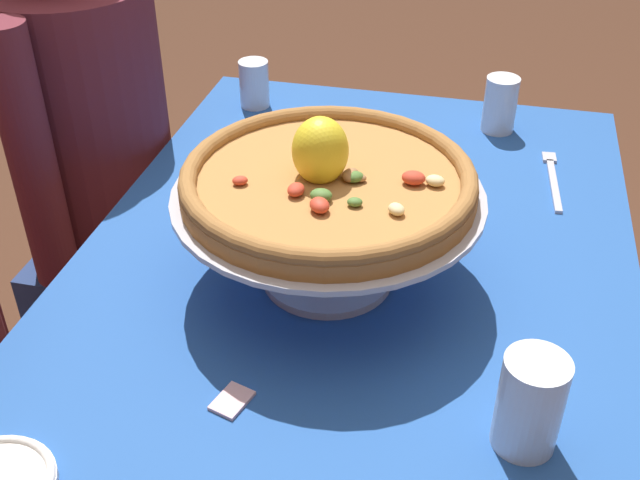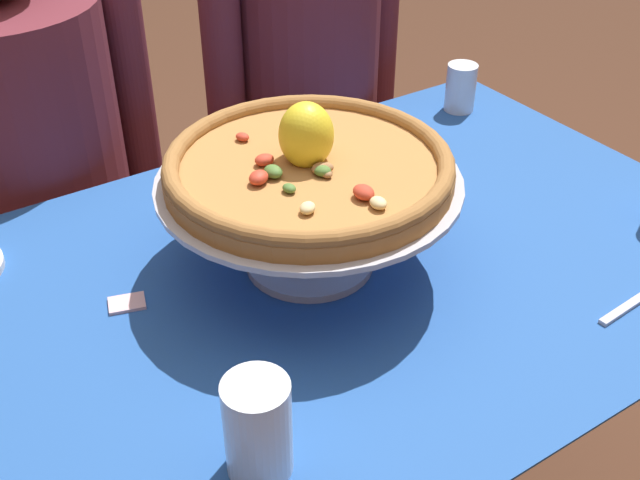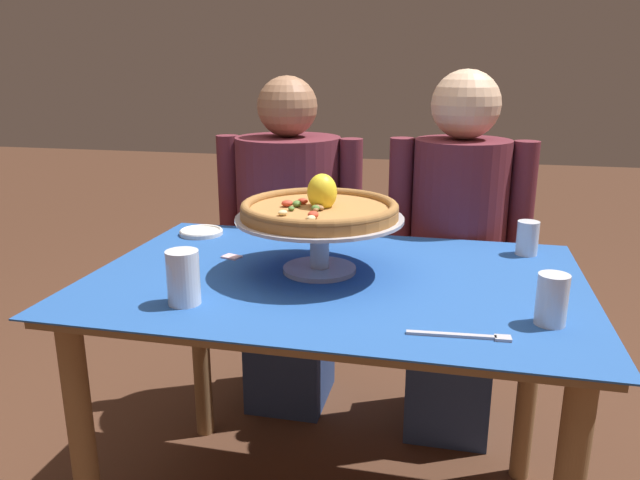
# 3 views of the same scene
# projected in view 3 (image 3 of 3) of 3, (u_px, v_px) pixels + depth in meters

# --- Properties ---
(dining_table) EXTENTS (1.23, 0.83, 0.74)m
(dining_table) POSITION_uv_depth(u_px,v_px,m) (335.00, 319.00, 1.56)
(dining_table) COLOR olive
(dining_table) RESTS_ON ground
(pizza_stand) EXTENTS (0.43, 0.43, 0.15)m
(pizza_stand) POSITION_uv_depth(u_px,v_px,m) (320.00, 232.00, 1.54)
(pizza_stand) COLOR #B7B7C1
(pizza_stand) RESTS_ON dining_table
(pizza) EXTENTS (0.40, 0.40, 0.11)m
(pizza) POSITION_uv_depth(u_px,v_px,m) (320.00, 208.00, 1.52)
(pizza) COLOR #AD753D
(pizza) RESTS_ON pizza_stand
(water_glass_front_right) EXTENTS (0.06, 0.06, 0.11)m
(water_glass_front_right) POSITION_uv_depth(u_px,v_px,m) (552.00, 303.00, 1.24)
(water_glass_front_right) COLOR white
(water_glass_front_right) RESTS_ON dining_table
(water_glass_back_right) EXTENTS (0.06, 0.06, 0.10)m
(water_glass_back_right) POSITION_uv_depth(u_px,v_px,m) (527.00, 240.00, 1.70)
(water_glass_back_right) COLOR white
(water_glass_back_right) RESTS_ON dining_table
(water_glass_front_left) EXTENTS (0.07, 0.07, 0.12)m
(water_glass_front_left) POSITION_uv_depth(u_px,v_px,m) (184.00, 281.00, 1.34)
(water_glass_front_left) COLOR white
(water_glass_front_left) RESTS_ON dining_table
(side_plate) EXTENTS (0.13, 0.13, 0.02)m
(side_plate) POSITION_uv_depth(u_px,v_px,m) (201.00, 232.00, 1.91)
(side_plate) COLOR silver
(side_plate) RESTS_ON dining_table
(dinner_fork) EXTENTS (0.20, 0.03, 0.01)m
(dinner_fork) POSITION_uv_depth(u_px,v_px,m) (465.00, 336.00, 1.19)
(dinner_fork) COLOR #B7B7C1
(dinner_fork) RESTS_ON dining_table
(sugar_packet) EXTENTS (0.06, 0.05, 0.00)m
(sugar_packet) POSITION_uv_depth(u_px,v_px,m) (232.00, 257.00, 1.68)
(sugar_packet) COLOR beige
(sugar_packet) RESTS_ON dining_table
(diner_left) EXTENTS (0.53, 0.37, 1.22)m
(diner_left) POSITION_uv_depth(u_px,v_px,m) (289.00, 250.00, 2.22)
(diner_left) COLOR navy
(diner_left) RESTS_ON ground
(diner_right) EXTENTS (0.47, 0.32, 1.25)m
(diner_right) POSITION_uv_depth(u_px,v_px,m) (455.00, 269.00, 2.05)
(diner_right) COLOR navy
(diner_right) RESTS_ON ground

